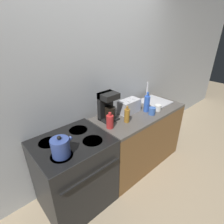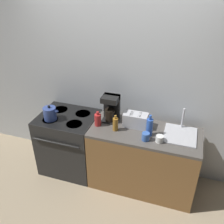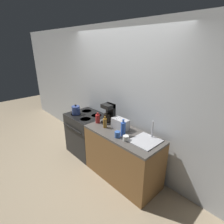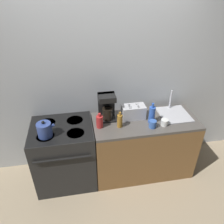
% 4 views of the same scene
% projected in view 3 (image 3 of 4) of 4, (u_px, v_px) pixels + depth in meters
% --- Properties ---
extents(ground_plane, '(12.00, 12.00, 0.00)m').
position_uv_depth(ground_plane, '(92.00, 170.00, 3.32)').
color(ground_plane, tan).
extents(wall_back, '(8.00, 0.05, 2.60)m').
position_uv_depth(wall_back, '(120.00, 98.00, 3.30)').
color(wall_back, silver).
rests_on(wall_back, ground_plane).
extents(stove, '(0.77, 0.69, 0.88)m').
position_uv_depth(stove, '(87.00, 133.00, 3.76)').
color(stove, black).
rests_on(stove, ground_plane).
extents(counter_block, '(1.36, 0.60, 0.88)m').
position_uv_depth(counter_block, '(122.00, 156.00, 3.02)').
color(counter_block, brown).
rests_on(counter_block, ground_plane).
extents(kettle, '(0.21, 0.17, 0.21)m').
position_uv_depth(kettle, '(76.00, 110.00, 3.61)').
color(kettle, '#33478C').
rests_on(kettle, stove).
extents(toaster, '(0.30, 0.16, 0.18)m').
position_uv_depth(toaster, '(120.00, 124.00, 2.98)').
color(toaster, '#BCBCC1').
rests_on(toaster, counter_block).
extents(coffee_maker, '(0.21, 0.19, 0.35)m').
position_uv_depth(coffee_maker, '(109.00, 113.00, 3.21)').
color(coffee_maker, black).
rests_on(coffee_maker, counter_block).
extents(sink_tray, '(0.38, 0.41, 0.28)m').
position_uv_depth(sink_tray, '(146.00, 140.00, 2.61)').
color(sink_tray, '#B7B7BC').
rests_on(sink_tray, counter_block).
extents(bottle_red, '(0.08, 0.08, 0.19)m').
position_uv_depth(bottle_red, '(98.00, 119.00, 3.21)').
color(bottle_red, '#B72828').
rests_on(bottle_red, counter_block).
extents(bottle_amber, '(0.07, 0.07, 0.21)m').
position_uv_depth(bottle_amber, '(105.00, 123.00, 3.02)').
color(bottle_amber, '#9E6B23').
rests_on(bottle_amber, counter_block).
extents(bottle_blue, '(0.08, 0.08, 0.28)m').
position_uv_depth(bottle_blue, '(123.00, 129.00, 2.75)').
color(bottle_blue, '#2D56B7').
rests_on(bottle_blue, counter_block).
extents(cup_blue, '(0.09, 0.09, 0.10)m').
position_uv_depth(cup_blue, '(117.00, 134.00, 2.72)').
color(cup_blue, '#3860B2').
rests_on(cup_blue, counter_block).
extents(cup_white, '(0.09, 0.09, 0.08)m').
position_uv_depth(cup_white, '(126.00, 138.00, 2.62)').
color(cup_white, white).
rests_on(cup_white, counter_block).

